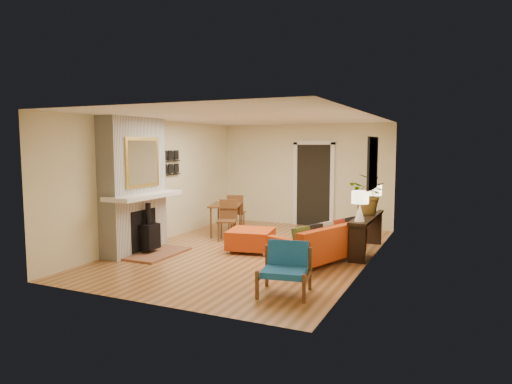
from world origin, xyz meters
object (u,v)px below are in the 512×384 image
at_px(ottoman, 251,239).
at_px(houseplant, 369,194).
at_px(blue_chair, 286,265).
at_px(sofa, 322,244).
at_px(lamp_near, 360,202).
at_px(dining_table, 229,210).
at_px(console_table, 367,223).
at_px(lamp_far, 374,194).

distance_m(ottoman, houseplant, 2.48).
bearing_deg(blue_chair, sofa, 89.90).
distance_m(ottoman, lamp_near, 2.25).
height_order(dining_table, console_table, dining_table).
bearing_deg(lamp_near, blue_chair, -105.14).
bearing_deg(lamp_far, ottoman, -144.46).
distance_m(blue_chair, lamp_near, 2.34).
distance_m(lamp_near, lamp_far, 1.41).
height_order(blue_chair, lamp_near, lamp_near).
height_order(lamp_near, lamp_far, same).
distance_m(console_table, lamp_near, 0.84).
height_order(sofa, dining_table, dining_table).
bearing_deg(sofa, blue_chair, -90.10).
bearing_deg(blue_chair, console_table, 78.39).
bearing_deg(console_table, lamp_near, -90.00).
bearing_deg(lamp_far, sofa, -108.44).
distance_m(sofa, lamp_near, 1.00).
relative_size(ottoman, blue_chair, 1.24).
relative_size(lamp_far, houseplant, 0.68).
xyz_separation_m(sofa, console_table, (0.58, 1.02, 0.25)).
height_order(console_table, lamp_far, lamp_far).
distance_m(lamp_far, houseplant, 0.50).
height_order(ottoman, blue_chair, blue_chair).
bearing_deg(blue_chair, ottoman, 126.17).
height_order(console_table, houseplant, houseplant).
bearing_deg(dining_table, console_table, -8.29).
xyz_separation_m(sofa, dining_table, (-2.66, 1.49, 0.25)).
bearing_deg(console_table, lamp_far, 90.00).
height_order(blue_chair, console_table, console_table).
relative_size(sofa, lamp_near, 3.80).
height_order(blue_chair, dining_table, dining_table).
distance_m(sofa, ottoman, 1.54).
height_order(ottoman, console_table, console_table).
bearing_deg(sofa, lamp_far, 71.56).
distance_m(blue_chair, houseplant, 3.21).
height_order(sofa, houseplant, houseplant).
height_order(lamp_near, houseplant, houseplant).
bearing_deg(lamp_near, houseplant, 90.63).
distance_m(sofa, blue_chair, 1.83).
height_order(sofa, lamp_far, lamp_far).
distance_m(sofa, houseplant, 1.58).
relative_size(console_table, lamp_near, 3.43).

